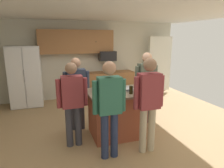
{
  "coord_description": "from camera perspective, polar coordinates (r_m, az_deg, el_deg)",
  "views": [
    {
      "loc": [
        -1.31,
        -3.93,
        2.02
      ],
      "look_at": [
        -0.02,
        0.06,
        1.05
      ],
      "focal_mm": 31.45,
      "sensor_mm": 36.0,
      "label": 1
    }
  ],
  "objects": [
    {
      "name": "cabinet_run_upper",
      "position": [
        6.6,
        -10.24,
        12.0
      ],
      "size": [
        2.4,
        0.38,
        0.75
      ],
      "color": "#936038"
    },
    {
      "name": "person_host_foreground",
      "position": [
        3.48,
        10.6,
        -4.44
      ],
      "size": [
        0.57,
        0.22,
        1.71
      ],
      "rotation": [
        0.0,
        0.0,
        1.96
      ],
      "color": "tan",
      "rests_on": "ground"
    },
    {
      "name": "back_wall",
      "position": [
        6.9,
        -6.94,
        6.94
      ],
      "size": [
        6.4,
        0.1,
        2.6
      ],
      "primitive_type": "cube",
      "color": "beige",
      "rests_on": "ground"
    },
    {
      "name": "microwave_over_range",
      "position": [
        6.74,
        -1.42,
        8.17
      ],
      "size": [
        0.56,
        0.4,
        0.32
      ],
      "primitive_type": "cube",
      "color": "black"
    },
    {
      "name": "glass_short_whisky",
      "position": [
        3.88,
        5.55,
        -1.72
      ],
      "size": [
        0.07,
        0.07,
        0.16
      ],
      "color": "black",
      "rests_on": "kitchen_island"
    },
    {
      "name": "floor",
      "position": [
        4.61,
        0.43,
        -12.95
      ],
      "size": [
        7.04,
        7.04,
        0.0
      ],
      "primitive_type": "plane",
      "color": "tan",
      "rests_on": "ground"
    },
    {
      "name": "person_guest_right",
      "position": [
        4.38,
        -10.19,
        -1.54
      ],
      "size": [
        0.57,
        0.22,
        1.63
      ],
      "rotation": [
        0.0,
        0.0,
        -0.6
      ],
      "color": "#383842",
      "rests_on": "ground"
    },
    {
      "name": "serving_tray",
      "position": [
        4.17,
        3.13,
        -1.49
      ],
      "size": [
        0.44,
        0.3,
        0.04
      ],
      "color": "#B7B7BC",
      "rests_on": "kitchen_island"
    },
    {
      "name": "mug_ceramic_white",
      "position": [
        4.19,
        -3.46,
        -1.04
      ],
      "size": [
        0.13,
        0.09,
        0.1
      ],
      "color": "white",
      "rests_on": "kitchen_island"
    },
    {
      "name": "cabinet_run_lower",
      "position": [
        6.87,
        -1.32,
        -0.18
      ],
      "size": [
        1.8,
        0.63,
        0.9
      ],
      "color": "#936038",
      "rests_on": "ground"
    },
    {
      "name": "tumbler_amber",
      "position": [
        3.92,
        -2.91,
        -1.71
      ],
      "size": [
        0.07,
        0.07,
        0.14
      ],
      "color": "black",
      "rests_on": "kitchen_island"
    },
    {
      "name": "person_guest_left",
      "position": [
        4.69,
        9.86,
        0.19
      ],
      "size": [
        0.57,
        0.23,
        1.72
      ],
      "rotation": [
        0.0,
        0.0,
        -2.76
      ],
      "color": "#383842",
      "rests_on": "ground"
    },
    {
      "name": "mug_blue_stoneware",
      "position": [
        4.37,
        1.73,
        -0.35
      ],
      "size": [
        0.12,
        0.08,
        0.11
      ],
      "color": "#4C6B99",
      "rests_on": "kitchen_island"
    },
    {
      "name": "ceiling",
      "position": [
        4.19,
        0.49,
        20.98
      ],
      "size": [
        7.04,
        7.04,
        0.0
      ],
      "primitive_type": "plane",
      "color": "white"
    },
    {
      "name": "french_door_window_panel",
      "position": [
        7.5,
        13.71,
        5.61
      ],
      "size": [
        0.9,
        0.06,
        2.0
      ],
      "primitive_type": "cube",
      "color": "white",
      "rests_on": "ground"
    },
    {
      "name": "glass_dark_ale",
      "position": [
        4.05,
        -5.23,
        -1.03
      ],
      "size": [
        0.06,
        0.06,
        0.17
      ],
      "color": "black",
      "rests_on": "kitchen_island"
    },
    {
      "name": "person_elder_center",
      "position": [
        3.7,
        -11.42,
        -4.46
      ],
      "size": [
        0.57,
        0.22,
        1.61
      ],
      "rotation": [
        0.0,
        0.0,
        0.19
      ],
      "color": "#383842",
      "rests_on": "ground"
    },
    {
      "name": "glass_stout_tall",
      "position": [
        4.02,
        5.61,
        -1.52
      ],
      "size": [
        0.06,
        0.06,
        0.12
      ],
      "color": "black",
      "rests_on": "kitchen_island"
    },
    {
      "name": "kitchen_island",
      "position": [
        4.2,
        1.27,
        -8.42
      ],
      "size": [
        1.19,
        0.96,
        0.96
      ],
      "color": "#9E4C33",
      "rests_on": "ground"
    },
    {
      "name": "refrigerator",
      "position": [
        6.45,
        -23.8,
        1.99
      ],
      "size": [
        0.9,
        0.76,
        1.82
      ],
      "color": "white",
      "rests_on": "ground"
    },
    {
      "name": "person_guest_by_door",
      "position": [
        3.24,
        -0.76,
        -5.89
      ],
      "size": [
        0.57,
        0.22,
        1.68
      ],
      "rotation": [
        0.0,
        0.0,
        1.1
      ],
      "color": "#232D4C",
      "rests_on": "ground"
    }
  ]
}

